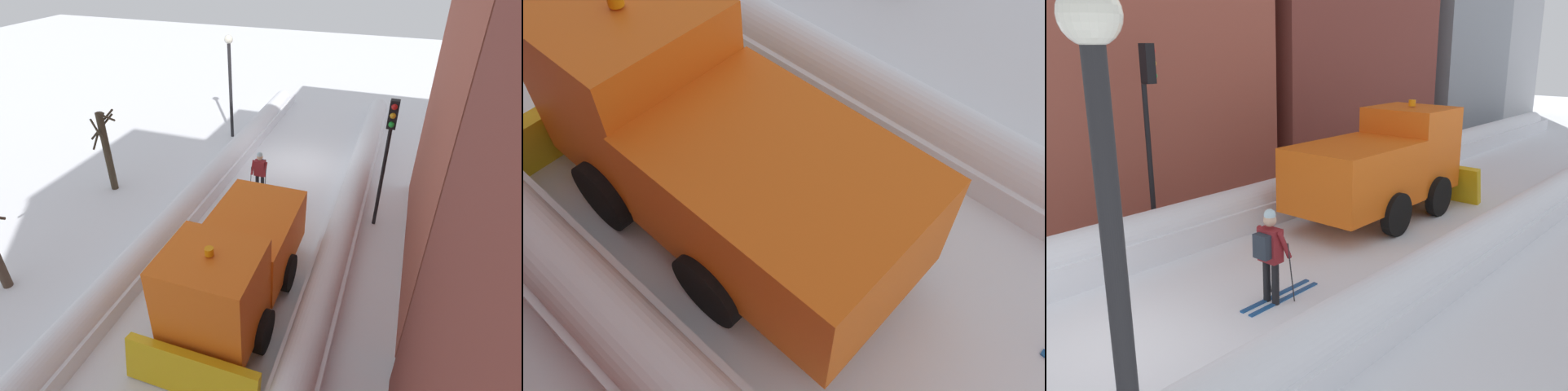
{
  "view_description": "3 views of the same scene",
  "coord_description": "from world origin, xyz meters",
  "views": [
    {
      "loc": [
        -3.87,
        16.05,
        8.79
      ],
      "look_at": [
        -0.21,
        5.58,
        1.73
      ],
      "focal_mm": 28.28,
      "sensor_mm": 36.0,
      "label": 1
    },
    {
      "loc": [
        -3.55,
        4.52,
        6.76
      ],
      "look_at": [
        -0.41,
        7.4,
        1.3
      ],
      "focal_mm": 38.15,
      "sensor_mm": 36.0,
      "label": 2
    },
    {
      "loc": [
        7.27,
        -3.71,
        4.6
      ],
      "look_at": [
        -0.15,
        4.93,
        1.44
      ],
      "focal_mm": 37.45,
      "sensor_mm": 36.0,
      "label": 3
    }
  ],
  "objects": [
    {
      "name": "street_lamp",
      "position": [
        3.95,
        -1.91,
        3.17
      ],
      "size": [
        0.4,
        0.4,
        4.98
      ],
      "color": "black",
      "rests_on": "ground"
    },
    {
      "name": "traffic_light_pole",
      "position": [
        -3.77,
        3.53,
        3.24
      ],
      "size": [
        0.28,
        0.42,
        4.64
      ],
      "color": "black",
      "rests_on": "ground"
    },
    {
      "name": "ground_plane",
      "position": [
        0.0,
        10.0,
        0.0
      ],
      "size": [
        80.0,
        80.0,
        0.0
      ],
      "primitive_type": "plane",
      "color": "white"
    },
    {
      "name": "bare_tree_near",
      "position": [
        6.53,
        4.44,
        1.77
      ],
      "size": [
        1.03,
        1.06,
        3.48
      ],
      "color": "#382E21",
      "rests_on": "ground"
    },
    {
      "name": "snowbank_right",
      "position": [
        2.81,
        10.0,
        0.38
      ],
      "size": [
        1.1,
        36.0,
        0.93
      ],
      "color": "white",
      "rests_on": "ground"
    },
    {
      "name": "plow_truck",
      "position": [
        -0.57,
        8.6,
        1.48
      ],
      "size": [
        3.2,
        5.98,
        3.12
      ],
      "color": "orange",
      "rests_on": "ground"
    },
    {
      "name": "snowbank_left",
      "position": [
        -2.81,
        10.0,
        0.47
      ],
      "size": [
        1.1,
        36.0,
        1.07
      ],
      "color": "white",
      "rests_on": "ground"
    },
    {
      "name": "skier",
      "position": [
        0.79,
        2.81,
        1.0
      ],
      "size": [
        0.62,
        1.8,
        1.81
      ],
      "color": "black",
      "rests_on": "ground"
    }
  ]
}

